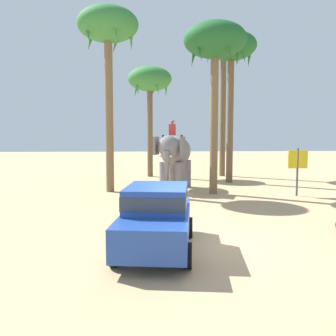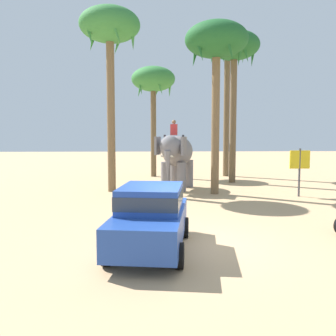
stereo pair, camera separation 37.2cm
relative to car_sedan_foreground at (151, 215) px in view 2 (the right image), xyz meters
name	(u,v)px [view 2 (the right image)]	position (x,y,z in m)	size (l,w,h in m)	color
ground_plane	(188,245)	(1.03, 0.31, -0.93)	(120.00, 120.00, 0.00)	tan
car_sedan_foreground	(151,215)	(0.00, 0.00, 0.00)	(2.31, 4.30, 1.70)	#23479E
elephant_with_mahout	(177,154)	(1.45, 10.72, 1.06)	(2.60, 4.01, 3.88)	slate
palm_tree_behind_elephant	(227,51)	(5.65, 17.37, 8.30)	(3.20, 3.20, 10.56)	brown
palm_tree_near_hut	(110,32)	(-2.12, 10.18, 7.54)	(3.20, 3.20, 9.73)	brown
palm_tree_left_of_road	(216,45)	(3.33, 9.10, 6.65)	(3.20, 3.20, 8.75)	brown
palm_tree_far_back	(153,82)	(0.21, 17.37, 6.01)	(3.20, 3.20, 8.07)	brown
palm_tree_leaning_seaward	(234,51)	(5.27, 13.60, 7.42)	(3.20, 3.20, 9.60)	brown
signboard_yellow	(300,163)	(7.38, 8.08, 0.76)	(1.00, 0.10, 2.40)	#4C4C51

